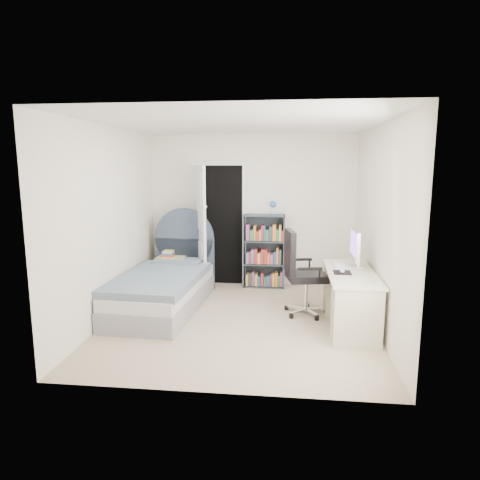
# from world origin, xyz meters

# --- Properties ---
(room_shell) EXTENTS (3.50, 3.70, 2.60)m
(room_shell) POSITION_xyz_m (0.00, 0.00, 1.25)
(room_shell) COLOR tan
(room_shell) RESTS_ON ground
(door) EXTENTS (0.92, 0.78, 2.06)m
(door) POSITION_xyz_m (-0.71, 1.53, 1.03)
(door) COLOR black
(door) RESTS_ON ground
(bed) EXTENTS (1.13, 2.21, 1.33)m
(bed) POSITION_xyz_m (-1.12, 0.45, 0.30)
(bed) COLOR gray
(bed) RESTS_ON ground
(nightstand) EXTENTS (0.44, 0.44, 0.64)m
(nightstand) POSITION_xyz_m (-1.26, 1.33, 0.43)
(nightstand) COLOR #DBC787
(nightstand) RESTS_ON ground
(floor_lamp) EXTENTS (0.20, 0.20, 1.37)m
(floor_lamp) POSITION_xyz_m (-0.77, 1.59, 0.56)
(floor_lamp) COLOR silver
(floor_lamp) RESTS_ON ground
(bookcase) EXTENTS (0.68, 0.29, 1.43)m
(bookcase) POSITION_xyz_m (0.23, 1.65, 0.56)
(bookcase) COLOR #39444E
(bookcase) RESTS_ON ground
(desk) EXTENTS (0.58, 1.45, 1.18)m
(desk) POSITION_xyz_m (1.39, -0.01, 0.39)
(desk) COLOR beige
(desk) RESTS_ON ground
(office_chair) EXTENTS (0.62, 0.64, 1.15)m
(office_chair) POSITION_xyz_m (0.77, 0.37, 0.63)
(office_chair) COLOR silver
(office_chair) RESTS_ON ground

